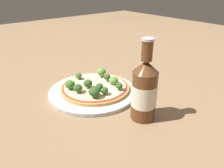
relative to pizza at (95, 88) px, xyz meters
The scene contains 15 objects.
ground_plane 0.02m from the pizza, 97.59° to the left, with size 3.00×3.00×0.00m, color #846647.
plate 0.02m from the pizza, 122.37° to the right, with size 0.29×0.29×0.01m.
pizza is the anchor object (origin of this frame).
broccoli_floret_0 0.04m from the pizza, 87.80° to the right, with size 0.03×0.03×0.03m.
broccoli_floret_1 0.04m from the pizza, 14.08° to the right, with size 0.03×0.03×0.02m.
broccoli_floret_2 0.08m from the pizza, 169.52° to the right, with size 0.02×0.02×0.02m.
broccoli_floret_3 0.07m from the pizza, 86.14° to the right, with size 0.03×0.03×0.03m.
broccoli_floret_4 0.07m from the pizza, 11.62° to the right, with size 0.02×0.02×0.02m.
broccoli_floret_5 0.06m from the pizza, 93.36° to the left, with size 0.02×0.02×0.03m.
broccoli_floret_6 0.09m from the pizza, 29.18° to the left, with size 0.02×0.02×0.02m.
broccoli_floret_7 0.08m from the pizza, 37.45° to the right, with size 0.04×0.04×0.03m.
broccoli_floret_8 0.07m from the pizza, 62.84° to the left, with size 0.03×0.03×0.03m.
broccoli_floret_9 0.09m from the pizza, 112.74° to the right, with size 0.03×0.03×0.03m.
broccoli_floret_10 0.08m from the pizza, 127.18° to the left, with size 0.03×0.03×0.03m.
beer_bottle 0.21m from the pizza, ahead, with size 0.07×0.07×0.22m.
Camera 1 is at (0.54, -0.39, 0.35)m, focal length 35.00 mm.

